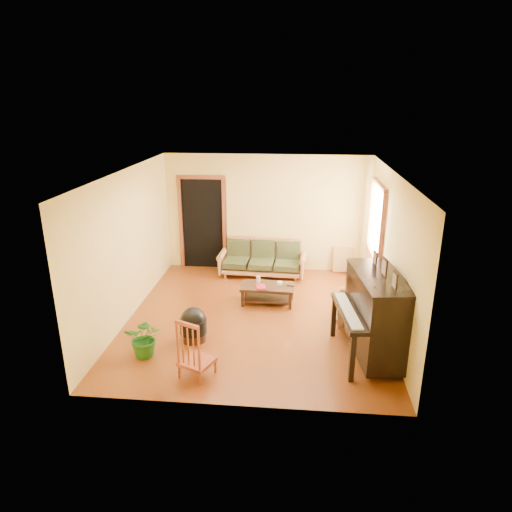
# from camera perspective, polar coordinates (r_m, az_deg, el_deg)

# --- Properties ---
(floor) EXTENTS (5.00, 5.00, 0.00)m
(floor) POSITION_cam_1_polar(r_m,az_deg,el_deg) (8.28, -0.03, -7.67)
(floor) COLOR #5A250B
(floor) RESTS_ON ground
(doorway) EXTENTS (1.08, 0.16, 2.05)m
(doorway) POSITION_cam_1_polar(r_m,az_deg,el_deg) (10.42, -6.69, 3.98)
(doorway) COLOR black
(doorway) RESTS_ON floor
(window) EXTENTS (0.12, 1.36, 1.46)m
(window) POSITION_cam_1_polar(r_m,az_deg,el_deg) (9.06, 14.88, 4.24)
(window) COLOR white
(window) RESTS_ON right_wall
(sofa) EXTENTS (1.89, 0.87, 0.79)m
(sofa) POSITION_cam_1_polar(r_m,az_deg,el_deg) (9.98, 0.74, -0.37)
(sofa) COLOR #A3693C
(sofa) RESTS_ON floor
(coffee_table) EXTENTS (1.02, 0.59, 0.36)m
(coffee_table) POSITION_cam_1_polar(r_m,az_deg,el_deg) (8.75, 1.46, -4.79)
(coffee_table) COLOR black
(coffee_table) RESTS_ON floor
(armchair) EXTENTS (0.79, 0.82, 0.75)m
(armchair) POSITION_cam_1_polar(r_m,az_deg,el_deg) (8.12, 12.31, -5.78)
(armchair) COLOR #A3693C
(armchair) RESTS_ON floor
(piano) EXTENTS (1.07, 1.60, 1.32)m
(piano) POSITION_cam_1_polar(r_m,az_deg,el_deg) (7.06, 14.79, -7.36)
(piano) COLOR black
(piano) RESTS_ON floor
(footstool) EXTENTS (0.59, 0.59, 0.42)m
(footstool) POSITION_cam_1_polar(r_m,az_deg,el_deg) (7.55, -7.82, -8.91)
(footstool) COLOR black
(footstool) RESTS_ON floor
(red_chair) EXTENTS (0.57, 0.60, 0.91)m
(red_chair) POSITION_cam_1_polar(r_m,az_deg,el_deg) (6.53, -7.46, -11.22)
(red_chair) COLOR maroon
(red_chair) RESTS_ON floor
(leaning_frame) EXTENTS (0.46, 0.13, 0.60)m
(leaning_frame) POSITION_cam_1_polar(r_m,az_deg,el_deg) (10.41, 10.80, -0.44)
(leaning_frame) COLOR #BD843F
(leaning_frame) RESTS_ON floor
(ceramic_crock) EXTENTS (0.29, 0.29, 0.27)m
(ceramic_crock) POSITION_cam_1_polar(r_m,az_deg,el_deg) (10.42, 11.87, -1.46)
(ceramic_crock) COLOR #34469E
(ceramic_crock) RESTS_ON floor
(potted_plant) EXTENTS (0.61, 0.54, 0.63)m
(potted_plant) POSITION_cam_1_polar(r_m,az_deg,el_deg) (7.20, -13.69, -9.86)
(potted_plant) COLOR #1F611B
(potted_plant) RESTS_ON floor
(book) EXTENTS (0.23, 0.28, 0.02)m
(book) POSITION_cam_1_polar(r_m,az_deg,el_deg) (8.57, -0.00, -3.92)
(book) COLOR maroon
(book) RESTS_ON coffee_table
(candle) EXTENTS (0.09, 0.09, 0.13)m
(candle) POSITION_cam_1_polar(r_m,az_deg,el_deg) (8.78, 0.30, -2.95)
(candle) COLOR silver
(candle) RESTS_ON coffee_table
(glass_jar) EXTENTS (0.13, 0.13, 0.07)m
(glass_jar) POSITION_cam_1_polar(r_m,az_deg,el_deg) (8.70, 2.98, -3.43)
(glass_jar) COLOR silver
(glass_jar) RESTS_ON coffee_table
(remote) EXTENTS (0.14, 0.09, 0.01)m
(remote) POSITION_cam_1_polar(r_m,az_deg,el_deg) (8.68, 4.30, -3.71)
(remote) COLOR black
(remote) RESTS_ON coffee_table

